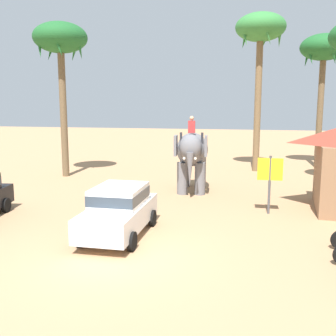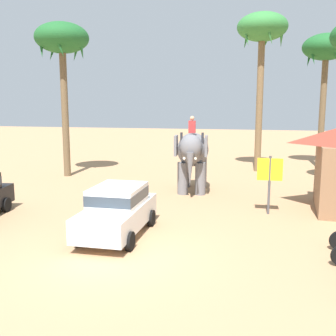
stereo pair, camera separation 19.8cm
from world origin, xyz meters
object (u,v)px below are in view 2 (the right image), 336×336
at_px(car_sedan_foreground, 118,209).
at_px(palm_tree_left_of_road, 262,33).
at_px(palm_tree_far_back, 326,52).
at_px(signboard_yellow, 270,173).
at_px(elephant_with_mahout, 193,153).
at_px(palm_tree_near_hut, 62,43).

distance_m(car_sedan_foreground, palm_tree_left_of_road, 17.16).
xyz_separation_m(palm_tree_far_back, signboard_yellow, (-3.83, -13.31, -6.30)).
distance_m(elephant_with_mahout, signboard_yellow, 5.10).
height_order(palm_tree_left_of_road, signboard_yellow, palm_tree_left_of_road).
bearing_deg(signboard_yellow, palm_tree_left_of_road, 92.59).
xyz_separation_m(palm_tree_left_of_road, signboard_yellow, (0.48, -10.63, -7.21)).
height_order(palm_tree_near_hut, palm_tree_left_of_road, palm_tree_left_of_road).
bearing_deg(palm_tree_far_back, car_sedan_foreground, -117.49).
bearing_deg(elephant_with_mahout, signboard_yellow, -43.03).
xyz_separation_m(car_sedan_foreground, palm_tree_near_hut, (-6.99, 9.98, 7.10)).
height_order(elephant_with_mahout, palm_tree_left_of_road, palm_tree_left_of_road).
xyz_separation_m(car_sedan_foreground, elephant_with_mahout, (1.37, 7.32, 1.06)).
bearing_deg(car_sedan_foreground, elephant_with_mahout, 79.39).
xyz_separation_m(elephant_with_mahout, palm_tree_far_back, (7.55, 9.83, 6.00)).
bearing_deg(car_sedan_foreground, palm_tree_near_hut, 125.02).
height_order(car_sedan_foreground, elephant_with_mahout, elephant_with_mahout).
relative_size(palm_tree_left_of_road, palm_tree_far_back, 1.11).
relative_size(car_sedan_foreground, palm_tree_left_of_road, 0.40).
distance_m(palm_tree_far_back, signboard_yellow, 15.21).
bearing_deg(signboard_yellow, elephant_with_mahout, 136.97).
bearing_deg(palm_tree_near_hut, car_sedan_foreground, -54.98).
height_order(palm_tree_far_back, signboard_yellow, palm_tree_far_back).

